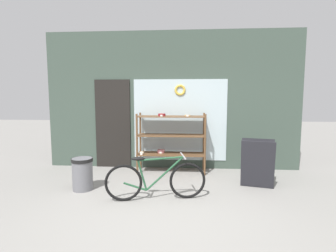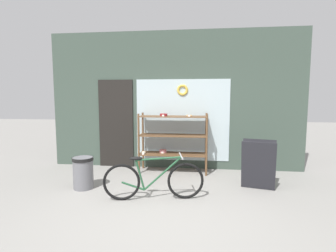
{
  "view_description": "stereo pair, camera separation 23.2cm",
  "coord_description": "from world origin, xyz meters",
  "px_view_note": "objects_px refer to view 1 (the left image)",
  "views": [
    {
      "loc": [
        0.37,
        -3.68,
        1.69
      ],
      "look_at": [
        0.01,
        1.23,
        1.14
      ],
      "focal_mm": 28.0,
      "sensor_mm": 36.0,
      "label": 1
    },
    {
      "loc": [
        0.6,
        -3.66,
        1.69
      ],
      "look_at": [
        0.01,
        1.23,
        1.14
      ],
      "focal_mm": 28.0,
      "sensor_mm": 36.0,
      "label": 2
    }
  ],
  "objects_px": {
    "display_case": "(170,137)",
    "trash_bin": "(82,173)",
    "sandwich_board": "(257,164)",
    "bicycle": "(155,180)"
  },
  "relations": [
    {
      "from": "sandwich_board",
      "to": "trash_bin",
      "type": "distance_m",
      "value": 3.24
    },
    {
      "from": "display_case",
      "to": "sandwich_board",
      "type": "relative_size",
      "value": 1.7
    },
    {
      "from": "display_case",
      "to": "trash_bin",
      "type": "bearing_deg",
      "value": -139.92
    },
    {
      "from": "display_case",
      "to": "trash_bin",
      "type": "xyz_separation_m",
      "value": [
        -1.52,
        -1.28,
        -0.48
      ]
    },
    {
      "from": "bicycle",
      "to": "display_case",
      "type": "bearing_deg",
      "value": 74.42
    },
    {
      "from": "bicycle",
      "to": "sandwich_board",
      "type": "distance_m",
      "value": 1.98
    },
    {
      "from": "bicycle",
      "to": "trash_bin",
      "type": "bearing_deg",
      "value": 154.37
    },
    {
      "from": "trash_bin",
      "to": "bicycle",
      "type": "bearing_deg",
      "value": -14.92
    },
    {
      "from": "display_case",
      "to": "trash_bin",
      "type": "relative_size",
      "value": 2.59
    },
    {
      "from": "display_case",
      "to": "sandwich_board",
      "type": "bearing_deg",
      "value": -28.42
    }
  ]
}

